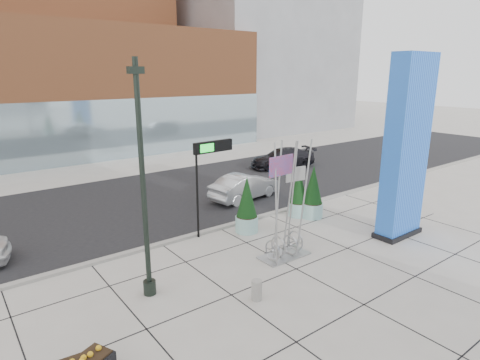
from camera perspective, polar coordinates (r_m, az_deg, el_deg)
ground at (r=15.50m, az=2.65°, el=-12.20°), size 160.00×160.00×0.00m
street_asphalt at (r=23.47m, az=-13.21°, el=-2.94°), size 80.00×12.00×0.02m
curb_edge at (r=18.43m, az=-5.41°, el=-7.46°), size 80.00×0.30×0.12m
tower_podium at (r=38.85m, az=-22.98°, el=11.52°), size 34.00×10.00×11.00m
tower_glass_front at (r=34.50m, az=-20.40°, el=6.45°), size 34.00×0.60×5.00m
building_grey_parking at (r=55.05m, az=2.18°, el=17.00°), size 20.00×18.00×18.00m
blue_pylon at (r=18.58m, az=22.51°, el=3.73°), size 2.37×1.06×7.90m
lamp_post at (r=12.86m, az=-13.44°, el=-3.54°), size 0.49×0.41×7.53m
public_art_sculpture at (r=15.90m, az=6.46°, el=-6.70°), size 2.08×1.07×4.68m
concrete_bollard at (r=13.35m, az=2.39°, el=-15.36°), size 0.35×0.35×0.67m
overhead_street_sign at (r=17.43m, az=-4.21°, el=3.55°), size 2.00×0.28×4.23m
round_planter_east at (r=20.34m, az=10.32°, el=-1.85°), size 1.07×1.07×2.68m
round_planter_mid at (r=20.47m, az=8.33°, el=-1.87°), size 1.01×1.01×2.53m
round_planter_west at (r=18.22m, az=0.97°, el=-3.69°), size 1.05×1.05×2.63m
car_silver_mid at (r=23.07m, az=0.71°, el=-0.96°), size 4.62×2.13×1.47m
car_dark_east at (r=30.99m, az=6.07°, el=3.11°), size 5.41×3.24×1.47m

